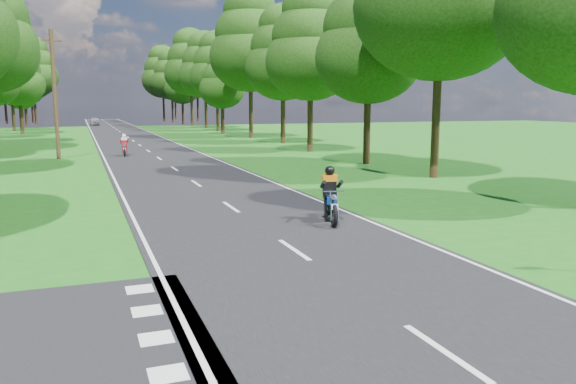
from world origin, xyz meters
name	(u,v)px	position (x,y,z in m)	size (l,w,h in m)	color
ground	(328,274)	(0.00, 0.00, 0.00)	(160.00, 160.00, 0.00)	#1A5713
main_road	(128,137)	(0.00, 50.00, 0.01)	(7.00, 140.00, 0.02)	black
road_markings	(128,138)	(-0.14, 48.13, 0.02)	(7.40, 140.00, 0.01)	silver
treeline	(130,62)	(1.43, 60.06, 8.25)	(40.00, 115.35, 14.78)	black
telegraph_pole	(55,94)	(-6.00, 28.00, 4.07)	(1.20, 0.26, 8.00)	#382616
rider_near_blue	(331,194)	(2.20, 4.70, 0.84)	(0.66, 1.98, 1.65)	#0D3898
rider_far_red	(124,145)	(-1.92, 28.56, 0.75)	(0.58, 1.74, 1.45)	maroon
distant_car	(95,121)	(-2.31, 83.68, 0.66)	(1.52, 3.78, 1.29)	#A6A8AD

